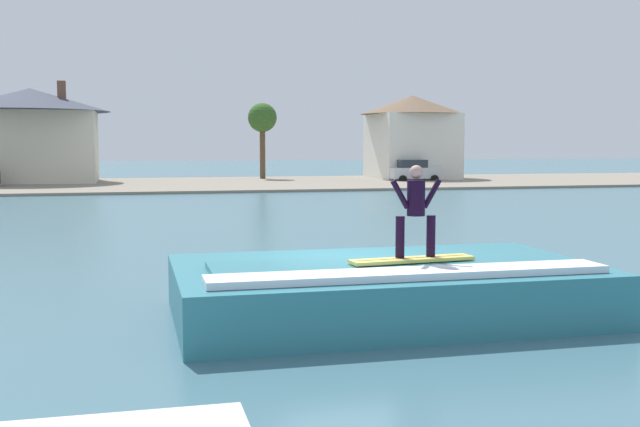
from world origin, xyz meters
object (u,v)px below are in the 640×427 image
(surfer, at_px, (416,206))
(tree_short_bushy, at_px, (262,120))
(house_with_chimney, at_px, (31,129))
(tree_tall_bare, at_px, (26,126))
(car_far_shore, at_px, (414,171))
(surfboard, at_px, (412,260))
(wave_crest, at_px, (385,289))
(house_gabled_white, at_px, (412,134))

(surfer, bearing_deg, tree_short_bushy, 83.44)
(house_with_chimney, bearing_deg, tree_tall_bare, 102.71)
(tree_tall_bare, xyz_separation_m, tree_short_bushy, (19.20, -1.53, 0.63))
(car_far_shore, bearing_deg, surfer, -110.76)
(surfer, relative_size, tree_tall_bare, 0.28)
(surfer, distance_m, car_far_shore, 49.36)
(surfboard, height_order, tree_short_bushy, tree_short_bushy)
(wave_crest, bearing_deg, car_far_shore, 68.60)
(car_far_shore, xyz_separation_m, tree_short_bushy, (-11.50, 5.96, 4.25))
(wave_crest, distance_m, surfer, 1.65)
(car_far_shore, relative_size, tree_tall_bare, 0.73)
(wave_crest, xyz_separation_m, car_far_shore, (17.91, 45.71, 0.44))
(house_gabled_white, distance_m, tree_short_bushy, 12.98)
(surfboard, relative_size, house_gabled_white, 0.26)
(house_gabled_white, bearing_deg, tree_short_bushy, 170.23)
(car_far_shore, distance_m, house_with_chimney, 30.38)
(tree_tall_bare, bearing_deg, house_with_chimney, -77.29)
(car_far_shore, bearing_deg, tree_tall_bare, 166.29)
(surfboard, distance_m, house_with_chimney, 51.85)
(surfboard, xyz_separation_m, tree_short_bushy, (6.08, 52.18, 4.09))
(surfer, relative_size, house_gabled_white, 0.18)
(house_with_chimney, bearing_deg, surfboard, -76.21)
(tree_short_bushy, bearing_deg, surfboard, -96.65)
(surfboard, height_order, car_far_shore, car_far_shore)
(surfer, height_order, house_gabled_white, house_gabled_white)
(house_with_chimney, distance_m, house_gabled_white, 31.16)
(car_far_shore, bearing_deg, house_gabled_white, 71.86)
(car_far_shore, distance_m, tree_short_bushy, 13.63)
(house_with_chimney, bearing_deg, house_gabled_white, -0.49)
(house_with_chimney, bearing_deg, wave_crest, -76.42)
(surfboard, distance_m, house_gabled_white, 53.49)
(house_gabled_white, height_order, tree_tall_bare, house_gabled_white)
(car_far_shore, xyz_separation_m, house_gabled_white, (1.23, 3.76, 3.09))
(car_far_shore, xyz_separation_m, house_with_chimney, (-29.92, 4.03, 3.38))
(surfboard, xyz_separation_m, tree_tall_bare, (-13.12, 53.71, 3.46))
(tree_tall_bare, bearing_deg, house_gabled_white, -6.66)
(house_gabled_white, bearing_deg, car_far_shore, -108.14)
(car_far_shore, relative_size, tree_short_bushy, 0.63)
(surfboard, xyz_separation_m, surfer, (0.09, 0.08, 0.93))
(surfer, xyz_separation_m, tree_short_bushy, (5.99, 52.10, 3.15))
(tree_tall_bare, distance_m, tree_short_bushy, 19.27)
(surfboard, bearing_deg, car_far_shore, 69.17)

